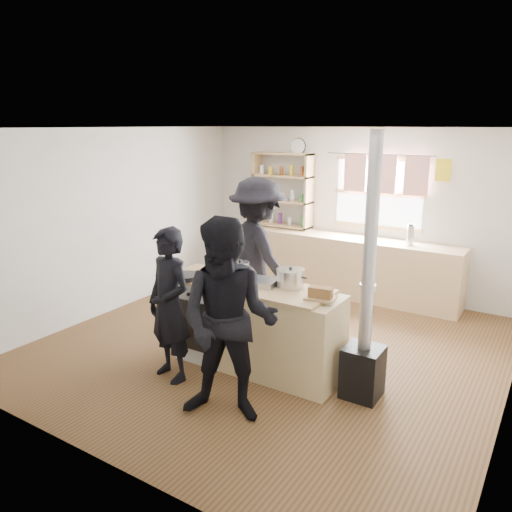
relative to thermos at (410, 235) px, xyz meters
name	(u,v)px	position (x,y,z in m)	size (l,w,h in m)	color
ground	(272,346)	(-0.93, -2.22, -1.04)	(5.00, 5.00, 0.01)	brown
back_counter	(346,266)	(-0.93, 0.00, -0.59)	(3.40, 0.55, 0.90)	tan
shelving_unit	(282,190)	(-2.13, 0.12, 0.47)	(1.00, 0.28, 1.20)	tan
thermos	(410,235)	(0.00, 0.00, 0.00)	(0.10, 0.10, 0.28)	silver
cooking_island	(257,327)	(-0.79, -2.77, -0.57)	(1.97, 0.64, 0.93)	silver
skillet_greens	(186,276)	(-1.55, -2.99, -0.08)	(0.41, 0.41, 0.05)	black
roast_tray	(260,281)	(-0.77, -2.74, -0.07)	(0.39, 0.32, 0.06)	silver
stockpot_stove	(240,268)	(-1.14, -2.57, -0.03)	(0.21, 0.21, 0.18)	#B0B0B2
stockpot_counter	(290,278)	(-0.47, -2.64, -0.01)	(0.29, 0.29, 0.21)	#BABABC
bread_board	(320,294)	(-0.06, -2.80, -0.06)	(0.31, 0.24, 0.12)	tan
flue_heater	(365,333)	(0.37, -2.72, -0.39)	(0.35, 0.35, 2.50)	black
person_near_left	(169,305)	(-1.42, -3.41, -0.25)	(0.58, 0.38, 1.58)	black
person_near_right	(229,322)	(-0.50, -3.68, -0.13)	(0.88, 0.69, 1.81)	black
person_far	(258,255)	(-1.38, -1.83, -0.08)	(1.24, 0.72, 1.93)	black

